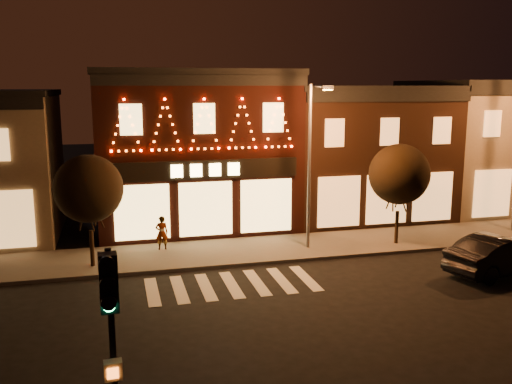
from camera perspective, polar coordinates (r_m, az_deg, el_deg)
name	(u,v)px	position (r m, az deg, el deg)	size (l,w,h in m)	color
ground	(258,328)	(18.13, 0.18, -13.67)	(120.00, 120.00, 0.00)	black
sidewalk_far	(256,250)	(25.84, 0.03, -5.92)	(44.00, 4.00, 0.15)	#47423D
building_pulp	(193,149)	(30.42, -6.44, 4.42)	(10.20, 8.34, 8.30)	black
building_right_a	(356,151)	(33.14, 10.11, 4.15)	(9.20, 8.28, 7.50)	black
building_right_b	(490,144)	(37.73, 22.71, 4.50)	(9.20, 8.28, 7.80)	#6B5F4C
traffic_signal_near	(111,325)	(10.43, -14.55, -12.94)	(0.33, 0.47, 4.57)	black
streetlamp_mid	(312,154)	(25.06, 5.71, 3.87)	(0.54, 1.70, 7.42)	#59595E
tree_left	(89,189)	(23.61, -16.69, 0.32)	(2.78, 2.78, 4.64)	black
tree_right	(399,174)	(26.81, 14.38, 1.76)	(2.82, 2.82, 4.72)	black
dark_sedan	(500,255)	(24.75, 23.63, -5.86)	(1.69, 4.85, 1.60)	black
pedestrian	(162,233)	(25.84, -9.58, -4.11)	(0.57, 0.37, 1.55)	gray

